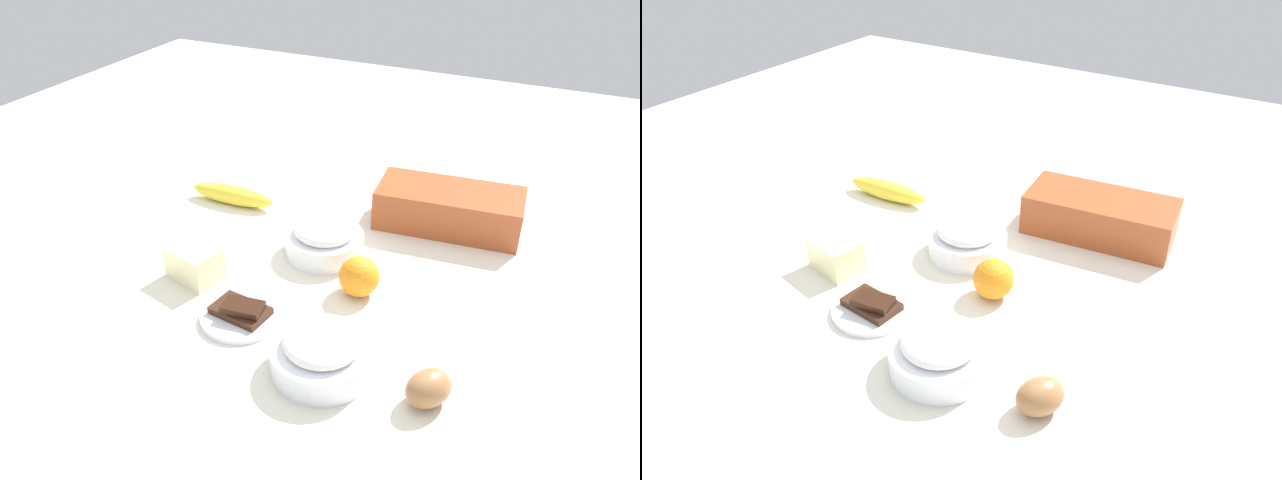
{
  "view_description": "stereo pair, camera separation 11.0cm",
  "coord_description": "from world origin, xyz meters",
  "views": [
    {
      "loc": [
        0.4,
        -0.84,
        0.63
      ],
      "look_at": [
        0.0,
        0.0,
        0.04
      ],
      "focal_mm": 34.32,
      "sensor_mm": 36.0,
      "label": 1
    },
    {
      "loc": [
        0.5,
        -0.79,
        0.63
      ],
      "look_at": [
        0.0,
        0.0,
        0.04
      ],
      "focal_mm": 34.32,
      "sensor_mm": 36.0,
      "label": 2
    }
  ],
  "objects": [
    {
      "name": "ground_plane",
      "position": [
        0.0,
        0.0,
        -0.01
      ],
      "size": [
        2.4,
        2.4,
        0.02
      ],
      "primitive_type": "cube",
      "color": "silver"
    },
    {
      "name": "loaf_pan",
      "position": [
        0.18,
        0.22,
        0.04
      ],
      "size": [
        0.29,
        0.16,
        0.08
      ],
      "rotation": [
        0.0,
        0.0,
        0.1
      ],
      "color": "#9E4723",
      "rests_on": "ground_plane"
    },
    {
      "name": "flour_bowl",
      "position": [
        0.12,
        -0.26,
        0.03
      ],
      "size": [
        0.15,
        0.15,
        0.07
      ],
      "color": "white",
      "rests_on": "ground_plane"
    },
    {
      "name": "sugar_bowl",
      "position": [
        0.0,
        0.02,
        0.03
      ],
      "size": [
        0.14,
        0.14,
        0.07
      ],
      "color": "white",
      "rests_on": "ground_plane"
    },
    {
      "name": "banana",
      "position": [
        -0.26,
        0.11,
        0.02
      ],
      "size": [
        0.19,
        0.05,
        0.04
      ],
      "primitive_type": "ellipsoid",
      "rotation": [
        0.0,
        0.0,
        0.04
      ],
      "color": "yellow",
      "rests_on": "ground_plane"
    },
    {
      "name": "orange_fruit",
      "position": [
        0.1,
        -0.07,
        0.03
      ],
      "size": [
        0.07,
        0.07,
        0.07
      ],
      "primitive_type": "sphere",
      "color": "orange",
      "rests_on": "ground_plane"
    },
    {
      "name": "butter_block",
      "position": [
        -0.17,
        -0.15,
        0.03
      ],
      "size": [
        0.1,
        0.08,
        0.06
      ],
      "primitive_type": "cube",
      "rotation": [
        0.0,
        0.0,
        -0.24
      ],
      "color": "#F4EDB2",
      "rests_on": "ground_plane"
    },
    {
      "name": "egg_near_butter",
      "position": [
        0.28,
        -0.25,
        0.03
      ],
      "size": [
        0.08,
        0.09,
        0.05
      ],
      "primitive_type": "ellipsoid",
      "rotation": [
        0.0,
        1.57,
        4.13
      ],
      "color": "#9D6940",
      "rests_on": "ground_plane"
    },
    {
      "name": "chocolate_plate",
      "position": [
        -0.04,
        -0.21,
        0.01
      ],
      "size": [
        0.13,
        0.13,
        0.03
      ],
      "color": "white",
      "rests_on": "ground_plane"
    }
  ]
}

